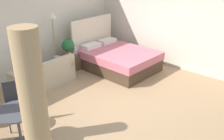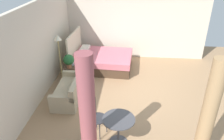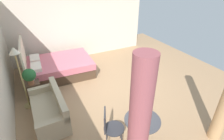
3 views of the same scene
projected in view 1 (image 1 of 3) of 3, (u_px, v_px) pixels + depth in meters
ground_plane at (113, 105)px, 5.91m from camera, size 8.97×8.77×0.02m
wall_back at (33, 25)px, 7.05m from camera, size 8.97×0.12×2.84m
wall_right at (179, 21)px, 7.44m from camera, size 0.12×5.77×2.84m
bed at (116, 58)px, 7.76m from camera, size 1.75×2.30×1.41m
couch at (44, 77)px, 6.66m from camera, size 1.61×0.76×0.75m
nightstand at (72, 62)px, 7.70m from camera, size 0.44×0.41×0.48m
potted_plant at (68, 46)px, 7.43m from camera, size 0.37×0.37×0.49m
vase at (75, 50)px, 7.63m from camera, size 0.14×0.14×0.20m
floor_lamp at (53, 28)px, 7.06m from camera, size 0.29×0.29×1.77m
balcony_table at (18, 121)px, 4.43m from camera, size 0.74×0.74×0.71m
cafe_chair_near_window at (14, 100)px, 4.97m from camera, size 0.58×0.58×0.93m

